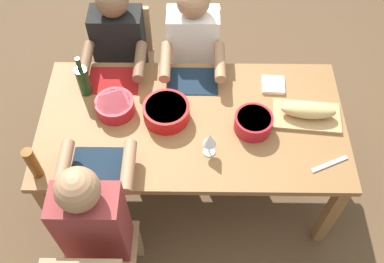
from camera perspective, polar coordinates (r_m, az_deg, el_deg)
ground_plane at (r=3.22m, az=-0.00°, el=-6.51°), size 8.00×8.00×0.00m
dining_table at (r=2.66m, az=-0.00°, el=0.37°), size 1.82×0.94×0.74m
diner_far_right at (r=2.37m, az=-12.55°, el=-11.00°), size 0.41×0.53×1.20m
chair_near_center at (r=3.31m, az=0.14°, el=9.77°), size 0.40×0.40×0.85m
diner_near_center at (r=3.03m, az=0.12°, el=10.21°), size 0.41×0.53×1.20m
chair_near_right at (r=3.35m, az=-8.57°, el=9.73°), size 0.40×0.40×0.85m
diner_near_right at (r=3.07m, az=-9.40°, el=10.14°), size 0.41×0.53×1.20m
serving_bowl_fruit at (r=2.57m, az=-3.38°, el=2.68°), size 0.27×0.27×0.10m
serving_bowl_salad at (r=2.64m, az=-10.03°, el=3.35°), size 0.23×0.23×0.09m
serving_bowl_greens at (r=2.54m, az=8.02°, el=1.22°), size 0.22×0.22×0.10m
cutting_board at (r=2.69m, az=14.69°, el=1.98°), size 0.42×0.26×0.02m
bread_loaf at (r=2.65m, az=14.94°, el=2.70°), size 0.33×0.14×0.09m
wine_bottle at (r=2.73m, az=-13.98°, el=6.53°), size 0.08×0.08×0.29m
beer_bottle at (r=2.45m, az=-20.07°, el=-3.90°), size 0.06×0.06×0.22m
wine_glass at (r=2.37m, az=2.32°, el=-1.15°), size 0.08×0.08×0.17m
placemat_far_right at (r=2.47m, az=-11.80°, el=-4.27°), size 0.32×0.23×0.01m
placemat_near_center at (r=2.79m, az=0.07°, el=6.59°), size 0.32×0.23×0.01m
placemat_near_right at (r=2.84m, az=-10.16°, el=6.57°), size 0.32×0.23×0.01m
carving_knife at (r=2.54m, az=17.51°, el=-4.06°), size 0.22×0.12×0.01m
napkin_stack at (r=2.80m, az=10.54°, el=6.02°), size 0.15×0.15×0.02m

